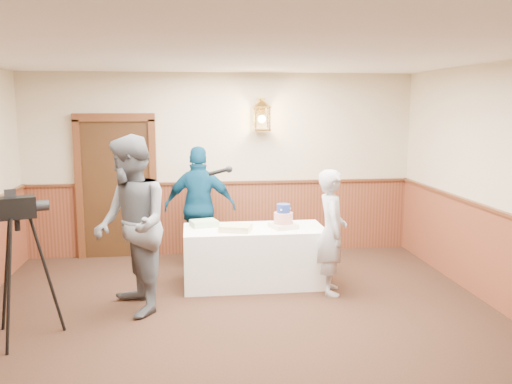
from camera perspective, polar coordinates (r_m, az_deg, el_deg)
ground at (r=5.40m, az=-1.18°, el=-16.24°), size 7.00×7.00×0.00m
room_shell at (r=5.38m, az=-2.29°, el=0.67°), size 6.02×7.02×2.81m
display_table at (r=7.07m, az=-0.20°, el=-6.76°), size 1.80×0.80×0.75m
tiered_cake at (r=6.95m, az=2.90°, el=-2.82°), size 0.38×0.38×0.31m
sheet_cake_yellow at (r=6.81m, az=-2.17°, el=-3.80°), size 0.45×0.39×0.08m
sheet_cake_green at (r=7.10m, az=-5.49°, el=-3.30°), size 0.39×0.34×0.08m
interviewer at (r=6.14m, az=-13.02°, el=-3.45°), size 1.67×1.17×2.00m
baker at (r=6.72m, az=7.96°, el=-4.20°), size 0.44×0.60×1.55m
assistant_p at (r=7.78m, az=-5.91°, el=-1.58°), size 1.06×0.54×1.74m
tv_camera_rig at (r=5.88m, az=-23.49°, el=-8.11°), size 0.56×0.53×1.44m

